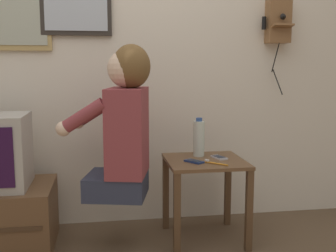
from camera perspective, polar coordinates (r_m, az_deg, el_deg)
name	(u,v)px	position (r m, az deg, el deg)	size (l,w,h in m)	color
wall_back	(117,46)	(3.03, -6.96, 10.70)	(6.80, 0.05, 2.55)	silver
side_table	(205,176)	(2.77, 5.03, -6.83)	(0.50, 0.49, 0.54)	brown
person	(124,123)	(2.55, -6.03, 0.46)	(0.58, 0.46, 0.93)	#2D3347
wall_phone_antique	(278,20)	(3.22, 14.70, 13.70)	(0.20, 0.19, 0.73)	brown
framed_picture	(20,12)	(3.05, -19.40, 14.36)	(0.40, 0.03, 0.50)	tan
cell_phone_held	(194,161)	(2.66, 3.55, -4.80)	(0.12, 0.14, 0.01)	navy
cell_phone_spare	(219,157)	(2.79, 6.93, -4.24)	(0.09, 0.14, 0.01)	silver
water_bottle	(199,138)	(2.82, 4.21, -1.65)	(0.07, 0.07, 0.26)	silver
toothbrush	(215,163)	(2.63, 6.33, -4.99)	(0.12, 0.12, 0.02)	orange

